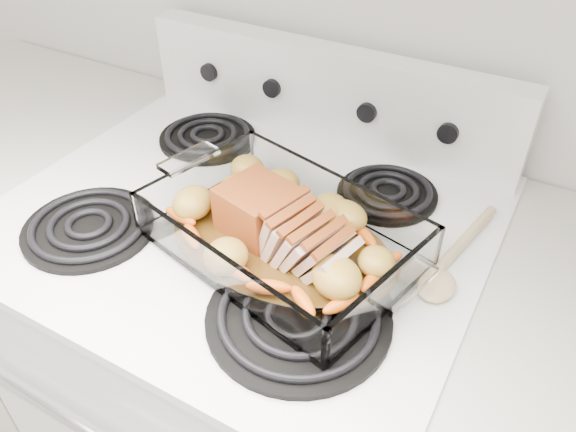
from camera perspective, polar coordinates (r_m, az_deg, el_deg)
The scene contains 6 objects.
electric_range at distance 1.27m, azimuth -3.38°, elevation -15.91°, with size 0.78×0.70×1.12m.
counter_left at distance 1.62m, azimuth -23.76°, elevation -5.49°, with size 0.58×0.68×0.93m.
baking_dish at distance 0.84m, azimuth -0.67°, elevation -2.25°, with size 0.39×0.25×0.07m.
pork_roast at distance 0.83m, azimuth -1.49°, elevation -0.62°, with size 0.22×0.10×0.08m.
roast_vegetables at distance 0.86m, azimuth 0.35°, elevation -0.26°, with size 0.37×0.20×0.05m.
wooden_spoon at distance 0.85m, azimuth 16.06°, elevation -4.77°, with size 0.06×0.25×0.02m.
Camera 1 is at (0.42, 1.05, 1.51)m, focal length 35.00 mm.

